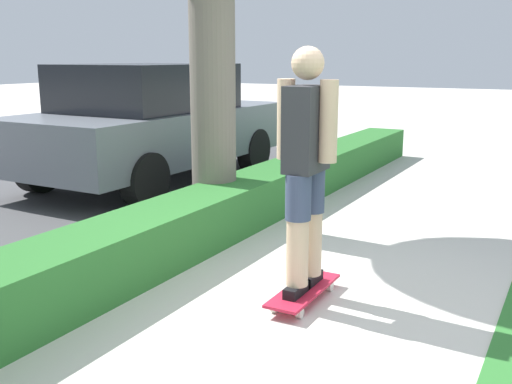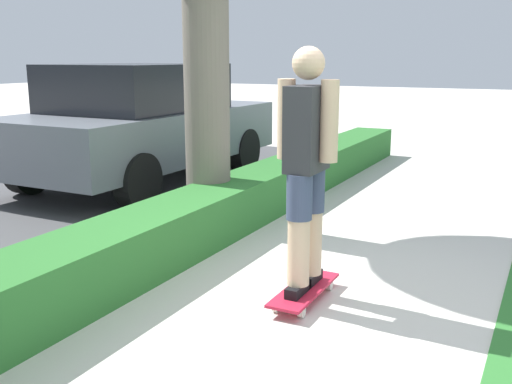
{
  "view_description": "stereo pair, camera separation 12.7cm",
  "coord_description": "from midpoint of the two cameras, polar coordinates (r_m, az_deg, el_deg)",
  "views": [
    {
      "loc": [
        -3.54,
        -1.34,
        1.66
      ],
      "look_at": [
        0.01,
        0.6,
        0.74
      ],
      "focal_mm": 42.0,
      "sensor_mm": 36.0,
      "label": 1
    },
    {
      "loc": [
        -3.6,
        -1.22,
        1.66
      ],
      "look_at": [
        0.01,
        0.6,
        0.74
      ],
      "focal_mm": 42.0,
      "sensor_mm": 36.0,
      "label": 2
    }
  ],
  "objects": [
    {
      "name": "skater_person",
      "position": [
        3.97,
        3.92,
        2.63
      ],
      "size": [
        0.49,
        0.42,
        1.63
      ],
      "color": "black",
      "rests_on": "skateboard"
    },
    {
      "name": "parked_car_middle",
      "position": [
        8.14,
        -11.22,
        6.49
      ],
      "size": [
        4.06,
        1.9,
        1.57
      ],
      "rotation": [
        0.0,
        0.0,
        -0.01
      ],
      "color": "slate",
      "rests_on": "ground_plane"
    },
    {
      "name": "ground_plane",
      "position": [
        4.14,
        6.6,
        -10.92
      ],
      "size": [
        60.0,
        60.0,
        0.0
      ],
      "primitive_type": "plane",
      "color": "beige"
    },
    {
      "name": "hedge_row",
      "position": [
        4.81,
        -11.57,
        -4.83
      ],
      "size": [
        13.07,
        0.6,
        0.45
      ],
      "color": "#2D702D",
      "rests_on": "ground_plane"
    },
    {
      "name": "skateboard",
      "position": [
        4.21,
        3.74,
        -9.35
      ],
      "size": [
        0.77,
        0.24,
        0.09
      ],
      "color": "red",
      "rests_on": "ground_plane"
    }
  ]
}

